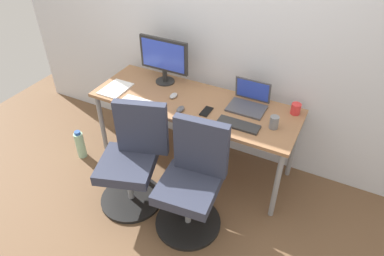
# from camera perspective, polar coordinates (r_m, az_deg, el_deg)

# --- Properties ---
(ground_plane) EXTENTS (5.28, 5.28, 0.00)m
(ground_plane) POSITION_cam_1_polar(r_m,az_deg,el_deg) (3.50, 0.37, -5.75)
(ground_plane) COLOR brown
(back_wall) EXTENTS (4.40, 0.04, 2.60)m
(back_wall) POSITION_cam_1_polar(r_m,az_deg,el_deg) (3.12, 3.95, 16.80)
(back_wall) COLOR silver
(back_wall) RESTS_ON ground
(desk) EXTENTS (1.83, 0.64, 0.73)m
(desk) POSITION_cam_1_polar(r_m,az_deg,el_deg) (3.08, 0.42, 3.34)
(desk) COLOR #996B47
(desk) RESTS_ON ground
(office_chair_left) EXTENTS (0.56, 0.56, 0.94)m
(office_chair_left) POSITION_cam_1_polar(r_m,az_deg,el_deg) (2.94, -9.63, -5.32)
(office_chair_left) COLOR black
(office_chair_left) RESTS_ON ground
(office_chair_right) EXTENTS (0.54, 0.54, 0.94)m
(office_chair_right) POSITION_cam_1_polar(r_m,az_deg,el_deg) (2.72, 0.04, -8.93)
(office_chair_right) COLOR black
(office_chair_right) RESTS_ON ground
(water_bottle_on_floor) EXTENTS (0.09, 0.09, 0.31)m
(water_bottle_on_floor) POSITION_cam_1_polar(r_m,az_deg,el_deg) (3.66, -17.78, -2.60)
(water_bottle_on_floor) COLOR #A5D8B2
(water_bottle_on_floor) RESTS_ON ground
(desktop_monitor) EXTENTS (0.48, 0.18, 0.43)m
(desktop_monitor) POSITION_cam_1_polar(r_m,az_deg,el_deg) (3.23, -4.62, 11.37)
(desktop_monitor) COLOR #262626
(desktop_monitor) RESTS_ON desk
(open_laptop) EXTENTS (0.31, 0.26, 0.23)m
(open_laptop) POSITION_cam_1_polar(r_m,az_deg,el_deg) (2.99, 9.30, 4.40)
(open_laptop) COLOR #4C4C51
(open_laptop) RESTS_ON desk
(keyboard_by_monitor) EXTENTS (0.34, 0.12, 0.02)m
(keyboard_by_monitor) POSITION_cam_1_polar(r_m,az_deg,el_deg) (3.05, -8.45, 4.11)
(keyboard_by_monitor) COLOR silver
(keyboard_by_monitor) RESTS_ON desk
(keyboard_by_laptop) EXTENTS (0.34, 0.12, 0.02)m
(keyboard_by_laptop) POSITION_cam_1_polar(r_m,az_deg,el_deg) (2.78, 7.57, 0.54)
(keyboard_by_laptop) COLOR #2D2D2D
(keyboard_by_laptop) RESTS_ON desk
(mouse_by_monitor) EXTENTS (0.06, 0.10, 0.03)m
(mouse_by_monitor) POSITION_cam_1_polar(r_m,az_deg,el_deg) (3.10, -3.04, 5.30)
(mouse_by_monitor) COLOR #B7B7B7
(mouse_by_monitor) RESTS_ON desk
(mouse_by_laptop) EXTENTS (0.06, 0.10, 0.03)m
(mouse_by_laptop) POSITION_cam_1_polar(r_m,az_deg,el_deg) (2.92, -1.89, 3.11)
(mouse_by_laptop) COLOR #515156
(mouse_by_laptop) RESTS_ON desk
(coffee_mug) EXTENTS (0.08, 0.08, 0.09)m
(coffee_mug) POSITION_cam_1_polar(r_m,az_deg,el_deg) (3.00, 16.59, 3.03)
(coffee_mug) COLOR red
(coffee_mug) RESTS_ON desk
(pen_cup) EXTENTS (0.07, 0.07, 0.10)m
(pen_cup) POSITION_cam_1_polar(r_m,az_deg,el_deg) (2.78, 13.26, 0.91)
(pen_cup) COLOR slate
(pen_cup) RESTS_ON desk
(phone_near_laptop) EXTENTS (0.07, 0.14, 0.01)m
(phone_near_laptop) POSITION_cam_1_polar(r_m,az_deg,el_deg) (2.91, 2.36, 2.72)
(phone_near_laptop) COLOR black
(phone_near_laptop) RESTS_ON desk
(paper_pile) EXTENTS (0.21, 0.30, 0.01)m
(paper_pile) POSITION_cam_1_polar(r_m,az_deg,el_deg) (3.30, -12.36, 6.30)
(paper_pile) COLOR white
(paper_pile) RESTS_ON desk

